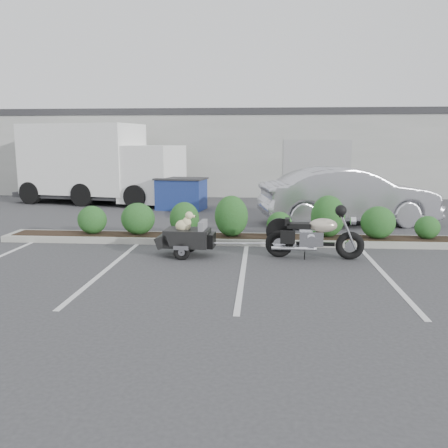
# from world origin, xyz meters

# --- Properties ---
(ground) EXTENTS (90.00, 90.00, 0.00)m
(ground) POSITION_xyz_m (0.00, 0.00, 0.00)
(ground) COLOR #38383A
(ground) RESTS_ON ground
(planter_kerb) EXTENTS (12.00, 1.00, 0.15)m
(planter_kerb) POSITION_xyz_m (1.00, 2.20, 0.07)
(planter_kerb) COLOR #9E9E93
(planter_kerb) RESTS_ON ground
(building) EXTENTS (26.00, 10.00, 4.00)m
(building) POSITION_xyz_m (0.00, 17.00, 2.00)
(building) COLOR #9EA099
(building) RESTS_ON ground
(motorcycle) EXTENTS (2.13, 0.72, 1.22)m
(motorcycle) POSITION_xyz_m (2.69, 0.62, 0.49)
(motorcycle) COLOR black
(motorcycle) RESTS_ON ground
(pet_trailer) EXTENTS (1.70, 0.95, 1.01)m
(pet_trailer) POSITION_xyz_m (-0.09, 0.64, 0.43)
(pet_trailer) COLOR black
(pet_trailer) RESTS_ON ground
(sedan) EXTENTS (5.54, 2.77, 1.74)m
(sedan) POSITION_xyz_m (4.18, 5.09, 0.87)
(sedan) COLOR #B0B0B7
(sedan) RESTS_ON ground
(dumpster) EXTENTS (1.97, 1.50, 1.18)m
(dumpster) POSITION_xyz_m (-1.44, 7.94, 0.60)
(dumpster) COLOR navy
(dumpster) RESTS_ON ground
(delivery_truck) EXTENTS (7.35, 3.69, 3.22)m
(delivery_truck) POSITION_xyz_m (-5.08, 9.57, 1.55)
(delivery_truck) COLOR white
(delivery_truck) RESTS_ON ground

